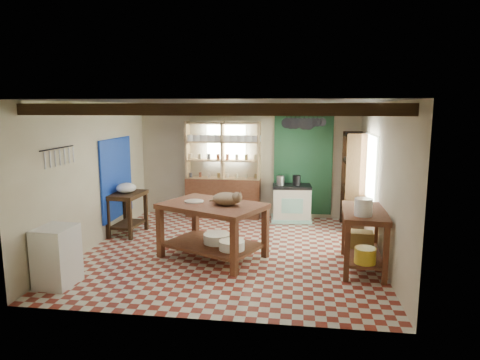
# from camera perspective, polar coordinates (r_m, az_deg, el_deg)

# --- Properties ---
(floor) EXTENTS (5.00, 5.00, 0.02)m
(floor) POSITION_cam_1_polar(r_m,az_deg,el_deg) (7.67, -1.21, -9.46)
(floor) COLOR maroon
(floor) RESTS_ON ground
(ceiling) EXTENTS (5.00, 5.00, 0.02)m
(ceiling) POSITION_cam_1_polar(r_m,az_deg,el_deg) (7.25, -1.28, 10.42)
(ceiling) COLOR #454449
(ceiling) RESTS_ON wall_back
(wall_back) EXTENTS (5.00, 0.04, 2.60)m
(wall_back) POSITION_cam_1_polar(r_m,az_deg,el_deg) (9.80, 1.06, 2.62)
(wall_back) COLOR beige
(wall_back) RESTS_ON floor
(wall_front) EXTENTS (5.00, 0.04, 2.60)m
(wall_front) POSITION_cam_1_polar(r_m,az_deg,el_deg) (4.95, -5.83, -4.51)
(wall_front) COLOR beige
(wall_front) RESTS_ON floor
(wall_left) EXTENTS (0.04, 5.00, 2.60)m
(wall_left) POSITION_cam_1_polar(r_m,az_deg,el_deg) (8.12, -18.94, 0.62)
(wall_left) COLOR beige
(wall_left) RESTS_ON floor
(wall_right) EXTENTS (0.04, 5.00, 2.60)m
(wall_right) POSITION_cam_1_polar(r_m,az_deg,el_deg) (7.38, 18.29, -0.22)
(wall_right) COLOR beige
(wall_right) RESTS_ON floor
(ceiling_beams) EXTENTS (5.00, 3.80, 0.15)m
(ceiling_beams) POSITION_cam_1_polar(r_m,az_deg,el_deg) (7.25, -1.28, 9.47)
(ceiling_beams) COLOR #382313
(ceiling_beams) RESTS_ON ceiling
(blue_wall_patch) EXTENTS (0.04, 1.40, 1.60)m
(blue_wall_patch) POSITION_cam_1_polar(r_m,az_deg,el_deg) (8.94, -16.12, 0.26)
(blue_wall_patch) COLOR #173AAC
(blue_wall_patch) RESTS_ON wall_left
(green_wall_patch) EXTENTS (1.30, 0.04, 2.30)m
(green_wall_patch) POSITION_cam_1_polar(r_m,az_deg,el_deg) (9.71, 8.39, 2.16)
(green_wall_patch) COLOR #205130
(green_wall_patch) RESTS_ON wall_back
(window_back) EXTENTS (0.90, 0.02, 0.80)m
(window_back) POSITION_cam_1_polar(r_m,az_deg,el_deg) (9.81, -1.85, 4.98)
(window_back) COLOR silver
(window_back) RESTS_ON wall_back
(window_right) EXTENTS (0.02, 1.30, 1.20)m
(window_right) POSITION_cam_1_polar(r_m,az_deg,el_deg) (8.34, 16.98, 1.64)
(window_right) COLOR silver
(window_right) RESTS_ON wall_right
(utensil_rail) EXTENTS (0.06, 0.90, 0.28)m
(utensil_rail) POSITION_cam_1_polar(r_m,az_deg,el_deg) (6.99, -23.11, 2.94)
(utensil_rail) COLOR black
(utensil_rail) RESTS_ON wall_left
(pot_rack) EXTENTS (0.86, 0.12, 0.36)m
(pot_rack) POSITION_cam_1_polar(r_m,az_deg,el_deg) (9.21, 8.56, 7.56)
(pot_rack) COLOR black
(pot_rack) RESTS_ON ceiling
(shelving_unit) EXTENTS (1.70, 0.34, 2.20)m
(shelving_unit) POSITION_cam_1_polar(r_m,az_deg,el_deg) (9.72, -2.29, 1.37)
(shelving_unit) COLOR tan
(shelving_unit) RESTS_ON floor
(tall_rack) EXTENTS (0.40, 0.86, 2.00)m
(tall_rack) POSITION_cam_1_polar(r_m,az_deg,el_deg) (9.15, 14.84, -0.11)
(tall_rack) COLOR #382313
(tall_rack) RESTS_ON floor
(work_table) EXTENTS (1.94, 1.67, 0.92)m
(work_table) POSITION_cam_1_polar(r_m,az_deg,el_deg) (7.23, -3.66, -6.76)
(work_table) COLOR brown
(work_table) RESTS_ON floor
(stove) EXTENTS (0.87, 0.62, 0.82)m
(stove) POSITION_cam_1_polar(r_m,az_deg,el_deg) (9.54, 6.88, -3.08)
(stove) COLOR beige
(stove) RESTS_ON floor
(prep_table) EXTENTS (0.63, 0.87, 0.84)m
(prep_table) POSITION_cam_1_polar(r_m,az_deg,el_deg) (8.81, -14.78, -4.34)
(prep_table) COLOR #382313
(prep_table) RESTS_ON floor
(white_cabinet) EXTENTS (0.50, 0.59, 0.85)m
(white_cabinet) POSITION_cam_1_polar(r_m,az_deg,el_deg) (6.68, -23.24, -9.30)
(white_cabinet) COLOR white
(white_cabinet) RESTS_ON floor
(right_counter) EXTENTS (0.74, 1.35, 0.94)m
(right_counter) POSITION_cam_1_polar(r_m,az_deg,el_deg) (7.01, 16.11, -7.61)
(right_counter) COLOR brown
(right_counter) RESTS_ON floor
(cat) EXTENTS (0.54, 0.46, 0.21)m
(cat) POSITION_cam_1_polar(r_m,az_deg,el_deg) (6.99, -1.82, -2.52)
(cat) COLOR #977A57
(cat) RESTS_ON work_table
(steel_tray) EXTENTS (0.43, 0.43, 0.02)m
(steel_tray) POSITION_cam_1_polar(r_m,az_deg,el_deg) (7.28, -6.16, -2.84)
(steel_tray) COLOR #ABAAB2
(steel_tray) RESTS_ON work_table
(basin_large) EXTENTS (0.60, 0.60, 0.16)m
(basin_large) POSITION_cam_1_polar(r_m,az_deg,el_deg) (7.28, -3.10, -7.77)
(basin_large) COLOR white
(basin_large) RESTS_ON work_table
(basin_small) EXTENTS (0.55, 0.55, 0.15)m
(basin_small) POSITION_cam_1_polar(r_m,az_deg,el_deg) (6.95, -1.11, -8.67)
(basin_small) COLOR white
(basin_small) RESTS_ON work_table
(kettle_left) EXTENTS (0.19, 0.19, 0.20)m
(kettle_left) POSITION_cam_1_polar(r_m,az_deg,el_deg) (9.43, 5.43, -0.05)
(kettle_left) COLOR #ABAAB2
(kettle_left) RESTS_ON stove
(kettle_right) EXTENTS (0.19, 0.19, 0.22)m
(kettle_right) POSITION_cam_1_polar(r_m,az_deg,el_deg) (9.45, 7.55, -0.03)
(kettle_right) COLOR black
(kettle_right) RESTS_ON stove
(enamel_bowl) EXTENTS (0.42, 0.42, 0.20)m
(enamel_bowl) POSITION_cam_1_polar(r_m,az_deg,el_deg) (8.70, -14.92, -1.02)
(enamel_bowl) COLOR white
(enamel_bowl) RESTS_ON prep_table
(white_bucket) EXTENTS (0.28, 0.28, 0.26)m
(white_bucket) POSITION_cam_1_polar(r_m,az_deg,el_deg) (6.52, 16.13, -3.49)
(white_bucket) COLOR white
(white_bucket) RESTS_ON right_counter
(wicker_basket) EXTENTS (0.39, 0.32, 0.26)m
(wicker_basket) POSITION_cam_1_polar(r_m,az_deg,el_deg) (7.32, 15.90, -7.60)
(wicker_basket) COLOR olive
(wicker_basket) RESTS_ON right_counter
(yellow_tub) EXTENTS (0.33, 0.33, 0.23)m
(yellow_tub) POSITION_cam_1_polar(r_m,az_deg,el_deg) (6.62, 16.34, -9.63)
(yellow_tub) COLOR gold
(yellow_tub) RESTS_ON right_counter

